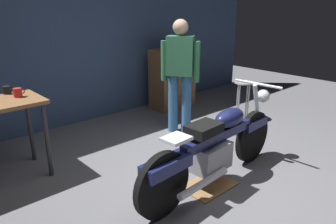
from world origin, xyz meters
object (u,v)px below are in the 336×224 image
(shop_stool, at_px, (244,90))
(mug_black_matte, at_px, (7,90))
(motorcycle, at_px, (216,146))
(wooden_dresser, at_px, (172,79))
(person_standing, at_px, (180,72))
(mug_red_diner, at_px, (18,93))

(shop_stool, relative_size, mug_black_matte, 5.50)
(motorcycle, relative_size, wooden_dresser, 1.99)
(person_standing, distance_m, mug_black_matte, 2.28)
(shop_stool, bearing_deg, mug_red_diner, 169.90)
(person_standing, distance_m, wooden_dresser, 1.28)
(person_standing, bearing_deg, shop_stool, -139.38)
(motorcycle, distance_m, shop_stool, 2.23)
(motorcycle, xyz_separation_m, wooden_dresser, (1.52, 2.32, 0.10))
(person_standing, xyz_separation_m, wooden_dresser, (0.75, 0.97, -0.38))
(motorcycle, height_order, wooden_dresser, wooden_dresser)
(mug_black_matte, bearing_deg, motorcycle, -52.29)
(person_standing, relative_size, shop_stool, 2.61)
(person_standing, relative_size, mug_red_diner, 13.54)
(shop_stool, bearing_deg, motorcycle, -151.93)
(person_standing, xyz_separation_m, shop_stool, (1.19, -0.30, -0.43))
(mug_red_diner, height_order, mug_black_matte, mug_red_diner)
(person_standing, height_order, wooden_dresser, person_standing)
(mug_red_diner, bearing_deg, person_standing, -7.83)
(wooden_dresser, distance_m, mug_black_matte, 3.03)
(wooden_dresser, bearing_deg, mug_red_diner, -167.05)
(person_standing, xyz_separation_m, mug_red_diner, (-2.17, 0.30, 0.02))
(motorcycle, relative_size, shop_stool, 3.42)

